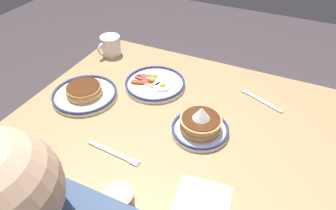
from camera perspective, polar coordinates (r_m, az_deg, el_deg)
dining_table at (r=1.18m, az=1.35°, el=-5.25°), size 1.12×0.85×0.74m
plate_near_main at (r=1.04m, az=6.11°, el=-3.87°), size 0.20×0.20×0.11m
plate_center_pancakes at (r=1.26m, az=-2.49°, el=4.06°), size 0.25×0.25×0.04m
plate_far_companion at (r=1.24m, az=-15.43°, el=2.16°), size 0.26×0.26×0.05m
coffee_mug at (r=1.49m, az=-10.80°, el=10.97°), size 0.09×0.12×0.09m
paper_napkin at (r=0.88m, az=6.49°, el=-17.60°), size 0.17×0.16×0.00m
fork_near at (r=1.24m, az=17.14°, el=0.79°), size 0.17×0.09×0.01m
fork_far at (r=1.00m, az=-10.26°, el=-8.86°), size 0.20×0.03×0.01m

